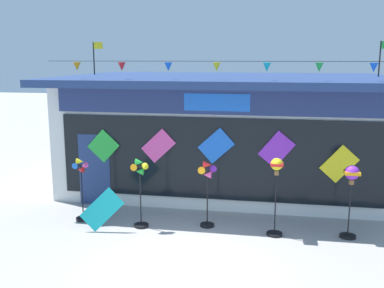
% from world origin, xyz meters
% --- Properties ---
extents(ground_plane, '(80.00, 80.00, 0.00)m').
position_xyz_m(ground_plane, '(0.00, 0.00, 0.00)').
color(ground_plane, '#9E9B99').
extents(kite_shop_building, '(9.87, 6.56, 4.59)m').
position_xyz_m(kite_shop_building, '(0.13, 5.92, 1.78)').
color(kite_shop_building, silver).
rests_on(kite_shop_building, ground_plane).
extents(wind_spinner_far_left, '(0.37, 0.37, 1.62)m').
position_xyz_m(wind_spinner_far_left, '(-3.12, 1.89, 0.94)').
color(wind_spinner_far_left, black).
rests_on(wind_spinner_far_left, ground_plane).
extents(wind_spinner_left, '(0.40, 0.36, 1.72)m').
position_xyz_m(wind_spinner_left, '(-1.52, 1.69, 1.08)').
color(wind_spinner_left, black).
rests_on(wind_spinner_left, ground_plane).
extents(wind_spinner_center_left, '(0.43, 0.35, 1.66)m').
position_xyz_m(wind_spinner_center_left, '(0.07, 2.01, 1.11)').
color(wind_spinner_center_left, black).
rests_on(wind_spinner_center_left, ground_plane).
extents(wind_spinner_center_right, '(0.36, 0.36, 1.84)m').
position_xyz_m(wind_spinner_center_right, '(1.69, 1.77, 1.31)').
color(wind_spinner_center_right, black).
rests_on(wind_spinner_center_right, ground_plane).
extents(wind_spinner_right, '(0.37, 0.37, 1.71)m').
position_xyz_m(wind_spinner_right, '(3.36, 1.93, 1.29)').
color(wind_spinner_right, black).
rests_on(wind_spinner_right, ground_plane).
extents(display_kite_on_ground, '(1.06, 0.26, 1.06)m').
position_xyz_m(display_kite_on_ground, '(-2.36, 1.31, 0.53)').
color(display_kite_on_ground, '#19B7BC').
rests_on(display_kite_on_ground, ground_plane).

